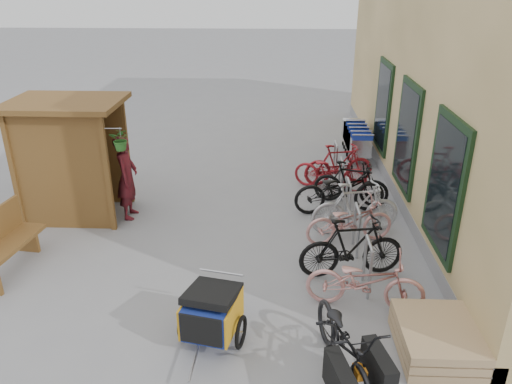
{
  "coord_description": "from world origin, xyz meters",
  "views": [
    {
      "loc": [
        0.84,
        -6.7,
        4.62
      ],
      "look_at": [
        0.5,
        1.5,
        1.0
      ],
      "focal_mm": 35.0,
      "sensor_mm": 36.0,
      "label": 1
    }
  ],
  "objects_px": {
    "bike_4": "(340,190)",
    "bike_1": "(352,247)",
    "shopping_carts": "(356,137)",
    "person_kiosk": "(127,177)",
    "cargo_bike": "(345,346)",
    "bike_7": "(339,165)",
    "bike_2": "(350,221)",
    "bike_6": "(331,171)",
    "bench": "(0,243)",
    "pallet_stack": "(437,339)",
    "bike_3": "(355,208)",
    "bike_0": "(365,281)",
    "kiosk": "(66,143)",
    "bike_5": "(351,183)",
    "child_trailer": "(212,311)"
  },
  "relations": [
    {
      "from": "kiosk",
      "to": "bench",
      "type": "xyz_separation_m",
      "value": [
        -0.41,
        -2.18,
        -1.02
      ]
    },
    {
      "from": "child_trailer",
      "to": "bike_3",
      "type": "height_order",
      "value": "bike_3"
    },
    {
      "from": "bike_0",
      "to": "bike_5",
      "type": "relative_size",
      "value": 1.09
    },
    {
      "from": "bench",
      "to": "bike_1",
      "type": "relative_size",
      "value": 0.97
    },
    {
      "from": "bench",
      "to": "person_kiosk",
      "type": "height_order",
      "value": "person_kiosk"
    },
    {
      "from": "bike_2",
      "to": "bike_0",
      "type": "bearing_deg",
      "value": 165.21
    },
    {
      "from": "bike_3",
      "to": "bike_7",
      "type": "distance_m",
      "value": 2.39
    },
    {
      "from": "bike_0",
      "to": "bike_1",
      "type": "bearing_deg",
      "value": 14.79
    },
    {
      "from": "bench",
      "to": "cargo_bike",
      "type": "bearing_deg",
      "value": -14.54
    },
    {
      "from": "bike_7",
      "to": "bench",
      "type": "bearing_deg",
      "value": 112.6
    },
    {
      "from": "bike_4",
      "to": "bike_0",
      "type": "bearing_deg",
      "value": 170.54
    },
    {
      "from": "kiosk",
      "to": "bike_6",
      "type": "bearing_deg",
      "value": 16.02
    },
    {
      "from": "bike_1",
      "to": "bike_2",
      "type": "relative_size",
      "value": 1.05
    },
    {
      "from": "bike_6",
      "to": "bike_5",
      "type": "bearing_deg",
      "value": -137.07
    },
    {
      "from": "bike_0",
      "to": "bike_7",
      "type": "height_order",
      "value": "bike_7"
    },
    {
      "from": "bike_3",
      "to": "bike_5",
      "type": "bearing_deg",
      "value": -14.8
    },
    {
      "from": "shopping_carts",
      "to": "person_kiosk",
      "type": "distance_m",
      "value": 6.42
    },
    {
      "from": "bike_0",
      "to": "bike_1",
      "type": "relative_size",
      "value": 1.0
    },
    {
      "from": "pallet_stack",
      "to": "bike_3",
      "type": "height_order",
      "value": "bike_3"
    },
    {
      "from": "bike_7",
      "to": "bike_3",
      "type": "bearing_deg",
      "value": 170.04
    },
    {
      "from": "person_kiosk",
      "to": "bike_3",
      "type": "bearing_deg",
      "value": -97.61
    },
    {
      "from": "bench",
      "to": "person_kiosk",
      "type": "relative_size",
      "value": 0.98
    },
    {
      "from": "bike_2",
      "to": "bike_6",
      "type": "relative_size",
      "value": 0.98
    },
    {
      "from": "pallet_stack",
      "to": "bike_4",
      "type": "relative_size",
      "value": 0.63
    },
    {
      "from": "bench",
      "to": "bike_1",
      "type": "xyz_separation_m",
      "value": [
        5.79,
        0.11,
        -0.01
      ]
    },
    {
      "from": "person_kiosk",
      "to": "bike_6",
      "type": "distance_m",
      "value": 4.54
    },
    {
      "from": "bike_0",
      "to": "bike_7",
      "type": "xyz_separation_m",
      "value": [
        0.13,
        4.77,
        0.04
      ]
    },
    {
      "from": "bike_4",
      "to": "bike_6",
      "type": "distance_m",
      "value": 1.22
    },
    {
      "from": "pallet_stack",
      "to": "bike_1",
      "type": "xyz_separation_m",
      "value": [
        -0.89,
        1.81,
        0.31
      ]
    },
    {
      "from": "bike_4",
      "to": "bike_1",
      "type": "bearing_deg",
      "value": 168.48
    },
    {
      "from": "bike_1",
      "to": "bike_3",
      "type": "distance_m",
      "value": 1.54
    },
    {
      "from": "cargo_bike",
      "to": "bike_7",
      "type": "bearing_deg",
      "value": 71.05
    },
    {
      "from": "pallet_stack",
      "to": "bench",
      "type": "distance_m",
      "value": 6.9
    },
    {
      "from": "bike_5",
      "to": "bike_0",
      "type": "bearing_deg",
      "value": -169.02
    },
    {
      "from": "kiosk",
      "to": "bike_5",
      "type": "distance_m",
      "value": 5.89
    },
    {
      "from": "bike_0",
      "to": "bike_4",
      "type": "relative_size",
      "value": 0.91
    },
    {
      "from": "bike_5",
      "to": "bike_2",
      "type": "bearing_deg",
      "value": -173.08
    },
    {
      "from": "kiosk",
      "to": "pallet_stack",
      "type": "bearing_deg",
      "value": -31.66
    },
    {
      "from": "bench",
      "to": "pallet_stack",
      "type": "bearing_deg",
      "value": -6.76
    },
    {
      "from": "shopping_carts",
      "to": "bike_6",
      "type": "bearing_deg",
      "value": -111.38
    },
    {
      "from": "bike_6",
      "to": "pallet_stack",
      "type": "bearing_deg",
      "value": -151.99
    },
    {
      "from": "bike_0",
      "to": "bike_3",
      "type": "xyz_separation_m",
      "value": [
        0.18,
        2.38,
        0.06
      ]
    },
    {
      "from": "bike_2",
      "to": "bike_5",
      "type": "distance_m",
      "value": 1.72
    },
    {
      "from": "person_kiosk",
      "to": "bike_2",
      "type": "bearing_deg",
      "value": -103.03
    },
    {
      "from": "bench",
      "to": "child_trailer",
      "type": "distance_m",
      "value": 4.03
    },
    {
      "from": "child_trailer",
      "to": "cargo_bike",
      "type": "relative_size",
      "value": 0.76
    },
    {
      "from": "cargo_bike",
      "to": "bike_2",
      "type": "height_order",
      "value": "cargo_bike"
    },
    {
      "from": "person_kiosk",
      "to": "bike_1",
      "type": "bearing_deg",
      "value": -116.77
    },
    {
      "from": "person_kiosk",
      "to": "bike_7",
      "type": "relative_size",
      "value": 1.04
    },
    {
      "from": "bike_6",
      "to": "bike_1",
      "type": "bearing_deg",
      "value": -161.4
    }
  ]
}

